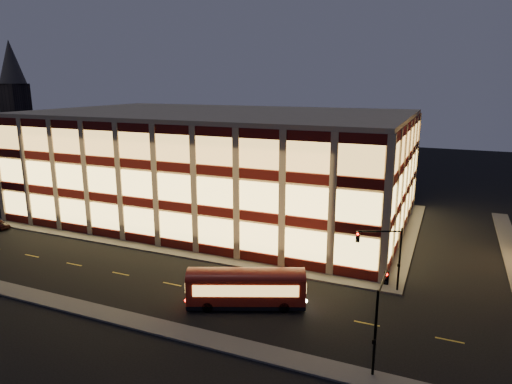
% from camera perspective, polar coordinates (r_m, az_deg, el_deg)
% --- Properties ---
extents(ground, '(200.00, 200.00, 0.00)m').
position_cam_1_polar(ground, '(50.80, -10.47, -7.88)').
color(ground, black).
rests_on(ground, ground).
extents(sidewalk_office_south, '(54.00, 2.00, 0.15)m').
position_cam_1_polar(sidewalk_office_south, '(53.17, -12.58, -6.91)').
color(sidewalk_office_south, '#514F4C').
rests_on(sidewalk_office_south, ground).
extents(sidewalk_office_east, '(2.00, 30.00, 0.15)m').
position_cam_1_polar(sidewalk_office_east, '(59.08, 18.55, -5.21)').
color(sidewalk_office_east, '#514F4C').
rests_on(sidewalk_office_east, ground).
extents(sidewalk_tower_west, '(2.00, 30.00, 0.15)m').
position_cam_1_polar(sidewalk_tower_west, '(59.39, 29.20, -6.17)').
color(sidewalk_tower_west, '#514F4C').
rests_on(sidewalk_tower_west, ground).
extents(sidewalk_near, '(100.00, 2.00, 0.15)m').
position_cam_1_polar(sidewalk_near, '(41.62, -20.68, -13.47)').
color(sidewalk_near, '#514F4C').
rests_on(sidewalk_near, ground).
extents(office_building, '(50.45, 30.45, 14.50)m').
position_cam_1_polar(office_building, '(64.33, -4.57, 3.57)').
color(office_building, tan).
rests_on(office_building, ground).
extents(church_tower, '(5.00, 5.00, 18.00)m').
position_cam_1_polar(church_tower, '(125.32, -27.61, 7.78)').
color(church_tower, '#2D2621').
rests_on(church_tower, ground).
extents(church_spire, '(6.00, 6.00, 10.00)m').
position_cam_1_polar(church_spire, '(125.05, -28.34, 14.15)').
color(church_spire, '#4C473F').
rests_on(church_spire, church_tower).
extents(traffic_signal_far, '(3.79, 1.87, 6.00)m').
position_cam_1_polar(traffic_signal_far, '(42.04, 15.77, -6.81)').
color(traffic_signal_far, black).
rests_on(traffic_signal_far, ground).
extents(traffic_signal_near, '(0.32, 4.45, 6.00)m').
position_cam_1_polar(traffic_signal_near, '(31.61, 15.23, -13.77)').
color(traffic_signal_near, black).
rests_on(traffic_signal_near, ground).
extents(trolley_bus, '(9.98, 6.07, 3.32)m').
position_cam_1_polar(trolley_bus, '(38.86, -1.25, -11.64)').
color(trolley_bus, maroon).
rests_on(trolley_bus, ground).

